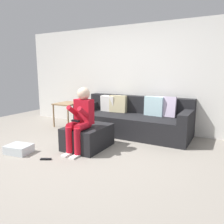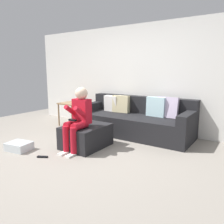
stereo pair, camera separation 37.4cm
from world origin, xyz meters
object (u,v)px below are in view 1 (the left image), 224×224
ottoman (88,137)px  remote_near_ottoman (46,159)px  couch_sectional (133,120)px  person_seated (81,117)px  side_table (68,106)px  storage_bin (19,149)px

ottoman → remote_near_ottoman: 0.86m
couch_sectional → person_seated: bearing=-103.7°
side_table → remote_near_ottoman: bearing=-59.5°
person_seated → remote_near_ottoman: person_seated is taller
remote_near_ottoman → side_table: bearing=92.0°
person_seated → storage_bin: person_seated is taller
couch_sectional → remote_near_ottoman: size_ratio=14.52×
couch_sectional → storage_bin: bearing=-121.2°
ottoman → remote_near_ottoman: size_ratio=4.88×
storage_bin → side_table: (-0.50, 1.91, 0.43)m
couch_sectional → ottoman: 1.30m
couch_sectional → side_table: couch_sectional is taller
couch_sectional → person_seated: (-0.36, -1.46, 0.29)m
person_seated → side_table: bearing=136.4°
ottoman → remote_near_ottoman: (-0.26, -0.80, -0.19)m
person_seated → remote_near_ottoman: size_ratio=6.46×
ottoman → storage_bin: bearing=-137.7°
person_seated → storage_bin: bearing=-146.2°
person_seated → storage_bin: (-0.88, -0.59, -0.54)m
ottoman → person_seated: 0.46m
remote_near_ottoman → person_seated: bearing=37.7°
side_table → remote_near_ottoman: (1.12, -1.91, -0.49)m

